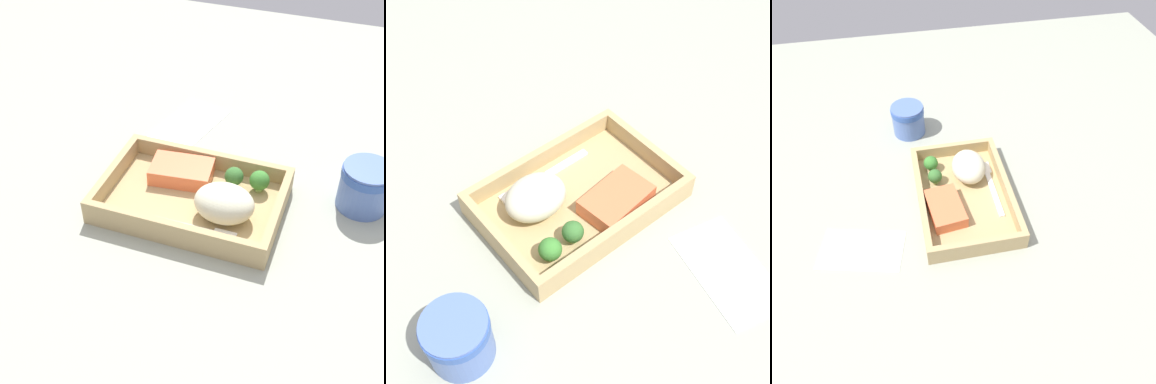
% 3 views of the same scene
% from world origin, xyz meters
% --- Properties ---
extents(ground_plane, '(1.60, 1.60, 0.02)m').
position_xyz_m(ground_plane, '(0.00, 0.00, -0.01)').
color(ground_plane, '#989D8C').
extents(takeout_tray, '(0.28, 0.19, 0.01)m').
position_xyz_m(takeout_tray, '(0.00, 0.00, 0.01)').
color(takeout_tray, tan).
rests_on(takeout_tray, ground_plane).
extents(tray_rim, '(0.28, 0.19, 0.03)m').
position_xyz_m(tray_rim, '(0.00, 0.00, 0.03)').
color(tray_rim, tan).
rests_on(tray_rim, takeout_tray).
extents(salmon_fillet, '(0.11, 0.08, 0.03)m').
position_xyz_m(salmon_fillet, '(-0.03, 0.04, 0.03)').
color(salmon_fillet, '#EE6E42').
rests_on(salmon_fillet, takeout_tray).
extents(mashed_potatoes, '(0.09, 0.07, 0.06)m').
position_xyz_m(mashed_potatoes, '(0.06, -0.02, 0.04)').
color(mashed_potatoes, beige).
rests_on(mashed_potatoes, takeout_tray).
extents(broccoli_floret_1, '(0.03, 0.03, 0.04)m').
position_xyz_m(broccoli_floret_1, '(0.05, 0.05, 0.03)').
color(broccoli_floret_1, '#7DAE59').
rests_on(broccoli_floret_1, takeout_tray).
extents(broccoli_floret_2, '(0.03, 0.03, 0.04)m').
position_xyz_m(broccoli_floret_2, '(0.09, 0.06, 0.03)').
color(broccoli_floret_2, '#89AB61').
rests_on(broccoli_floret_2, takeout_tray).
extents(fork, '(0.16, 0.02, 0.00)m').
position_xyz_m(fork, '(0.02, -0.06, 0.01)').
color(fork, white).
rests_on(fork, takeout_tray).
extents(paper_cup, '(0.08, 0.08, 0.08)m').
position_xyz_m(paper_cup, '(0.25, 0.09, 0.04)').
color(paper_cup, '#526FB2').
rests_on(paper_cup, ground_plane).
extents(receipt_slip, '(0.13, 0.17, 0.00)m').
position_xyz_m(receipt_slip, '(-0.08, 0.22, 0.00)').
color(receipt_slip, white).
rests_on(receipt_slip, ground_plane).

